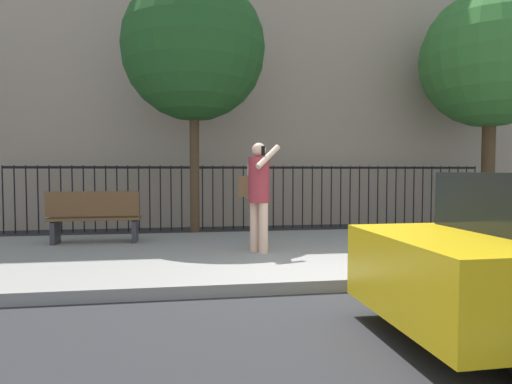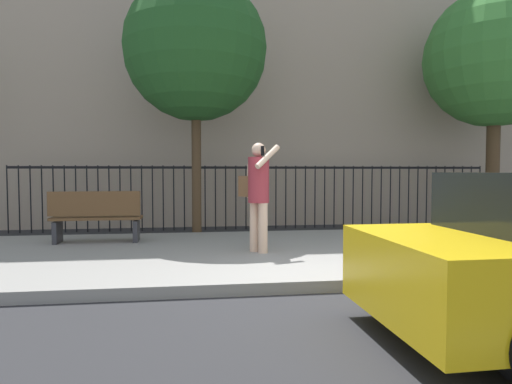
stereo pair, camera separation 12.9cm
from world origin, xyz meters
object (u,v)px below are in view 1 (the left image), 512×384
object	(u,v)px
pedestrian_on_phone	(258,189)
street_tree_mid	(491,59)
street_tree_near	(194,49)
street_bench	(95,216)

from	to	relation	value
pedestrian_on_phone	street_tree_mid	xyz separation A→B (m)	(6.13, 2.71, 2.97)
pedestrian_on_phone	street_tree_near	distance (m)	3.98
street_bench	street_tree_near	size ratio (longest dim) A/B	0.29
street_tree_near	street_tree_mid	world-z (taller)	street_tree_mid
pedestrian_on_phone	street_bench	bearing A→B (deg)	155.33
street_bench	street_tree_near	bearing A→B (deg)	35.52
street_bench	street_tree_mid	size ratio (longest dim) A/B	0.27
street_tree_near	street_tree_mid	distance (m)	7.10
pedestrian_on_phone	street_tree_near	bearing A→B (deg)	110.54
pedestrian_on_phone	street_tree_near	size ratio (longest dim) A/B	0.32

